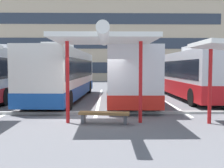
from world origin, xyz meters
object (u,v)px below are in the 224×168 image
object	(u,v)px
coach_bus_1	(64,75)
bench_1	(104,115)
waiting_shelter_1	(104,41)
coach_bus_0	(11,74)
coach_bus_2	(129,75)
coach_bus_3	(191,75)

from	to	relation	value
coach_bus_1	bench_1	xyz separation A→B (m)	(2.72, -7.53, -1.31)
waiting_shelter_1	coach_bus_0	bearing A→B (deg)	125.78
coach_bus_2	waiting_shelter_1	bearing A→B (deg)	-101.80
coach_bus_1	waiting_shelter_1	bearing A→B (deg)	-70.44
coach_bus_0	waiting_shelter_1	world-z (taller)	coach_bus_0
waiting_shelter_1	bench_1	world-z (taller)	waiting_shelter_1
coach_bus_1	coach_bus_0	bearing A→B (deg)	155.95
coach_bus_0	waiting_shelter_1	distance (m)	11.78
coach_bus_2	waiting_shelter_1	world-z (taller)	coach_bus_2
coach_bus_2	bench_1	distance (m)	7.33
waiting_shelter_1	coach_bus_1	bearing A→B (deg)	109.56
waiting_shelter_1	coach_bus_3	bearing A→B (deg)	54.88
waiting_shelter_1	bench_1	distance (m)	2.80
coach_bus_1	coach_bus_2	size ratio (longest dim) A/B	1.03
coach_bus_3	bench_1	xyz separation A→B (m)	(-5.91, -8.29, -1.24)
coach_bus_0	bench_1	xyz separation A→B (m)	(6.83, -9.36, -1.31)
coach_bus_0	coach_bus_2	world-z (taller)	coach_bus_0
coach_bus_0	coach_bus_1	distance (m)	4.51
coach_bus_2	bench_1	world-z (taller)	coach_bus_2
coach_bus_2	bench_1	size ratio (longest dim) A/B	5.80
coach_bus_0	coach_bus_1	xyz separation A→B (m)	(4.12, -1.84, -0.00)
coach_bus_2	waiting_shelter_1	distance (m)	7.48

